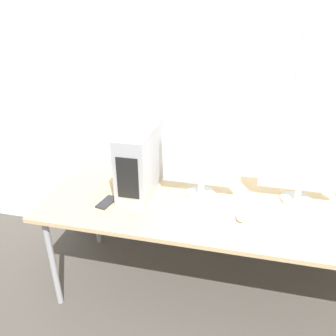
% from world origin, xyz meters
% --- Properties ---
extents(wall_back, '(8.00, 0.07, 2.70)m').
position_xyz_m(wall_back, '(0.00, 0.96, 1.35)').
color(wall_back, silver).
rests_on(wall_back, ground_plane).
extents(desk, '(2.52, 0.83, 0.75)m').
position_xyz_m(desk, '(0.00, 0.41, 0.71)').
color(desk, tan).
rests_on(desk, ground_plane).
extents(pc_tower, '(0.19, 0.47, 0.43)m').
position_xyz_m(pc_tower, '(-0.68, 0.46, 0.97)').
color(pc_tower, '#9E9EA3').
rests_on(pc_tower, desk).
extents(monitor_main, '(0.49, 0.19, 0.47)m').
position_xyz_m(monitor_main, '(-0.29, 0.50, 1.00)').
color(monitor_main, '#B7B7BC').
rests_on(monitor_main, desk).
extents(monitor_right_near, '(0.50, 0.19, 0.42)m').
position_xyz_m(monitor_right_near, '(0.31, 0.56, 0.97)').
color(monitor_right_near, '#B7B7BC').
rests_on(monitor_right_near, desk).
extents(keyboard, '(0.40, 0.18, 0.02)m').
position_xyz_m(keyboard, '(-0.29, 0.26, 0.76)').
color(keyboard, silver).
rests_on(keyboard, desk).
extents(mouse, '(0.05, 0.09, 0.03)m').
position_xyz_m(mouse, '(-0.02, 0.28, 0.76)').
color(mouse, '#B2B2B7').
rests_on(mouse, desk).
extents(cell_phone, '(0.10, 0.16, 0.01)m').
position_xyz_m(cell_phone, '(-0.85, 0.27, 0.75)').
color(cell_phone, '#232328').
rests_on(cell_phone, desk).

